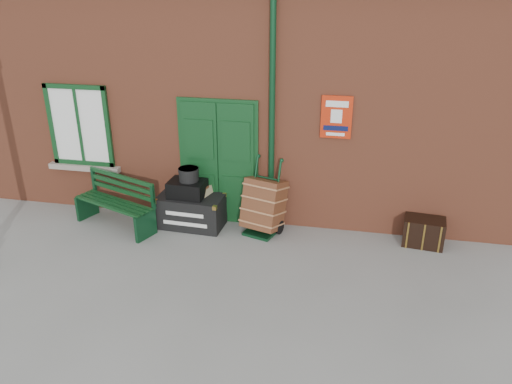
% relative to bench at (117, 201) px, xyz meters
% --- Properties ---
extents(ground, '(80.00, 80.00, 0.00)m').
position_rel_bench_xyz_m(ground, '(2.03, -0.88, -0.48)').
color(ground, gray).
rests_on(ground, ground).
extents(station_building, '(10.30, 4.30, 4.36)m').
position_rel_bench_xyz_m(station_building, '(2.03, 2.61, 1.68)').
color(station_building, '#984B31').
rests_on(station_building, ground).
extents(bench, '(1.62, 1.02, 0.96)m').
position_rel_bench_xyz_m(bench, '(0.00, 0.00, 0.00)').
color(bench, '#103B19').
rests_on(bench, ground).
extents(houdini_trunk, '(1.18, 0.68, 0.57)m').
position_rel_bench_xyz_m(houdini_trunk, '(1.29, 0.26, -0.20)').
color(houdini_trunk, black).
rests_on(houdini_trunk, ground).
extents(strongbox, '(0.65, 0.49, 0.29)m').
position_rel_bench_xyz_m(strongbox, '(1.24, 0.26, 0.23)').
color(strongbox, black).
rests_on(strongbox, houdini_trunk).
extents(hatbox, '(0.36, 0.36, 0.23)m').
position_rel_bench_xyz_m(hatbox, '(1.27, 0.29, 0.49)').
color(hatbox, black).
rests_on(hatbox, strongbox).
extents(suitcase_back, '(0.52, 0.65, 0.83)m').
position_rel_bench_xyz_m(suitcase_back, '(1.35, 0.37, -0.07)').
color(suitcase_back, tan).
rests_on(suitcase_back, ground).
extents(suitcase_front, '(0.46, 0.58, 0.71)m').
position_rel_bench_xyz_m(suitcase_front, '(1.53, 0.36, -0.13)').
color(suitcase_front, tan).
rests_on(suitcase_front, ground).
extents(porter_trolley, '(0.80, 0.84, 1.30)m').
position_rel_bench_xyz_m(porter_trolley, '(2.60, 0.31, 0.02)').
color(porter_trolley, '#0C331A').
rests_on(porter_trolley, ground).
extents(dark_trunk, '(0.70, 0.50, 0.47)m').
position_rel_bench_xyz_m(dark_trunk, '(5.30, 0.37, -0.25)').
color(dark_trunk, black).
rests_on(dark_trunk, ground).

